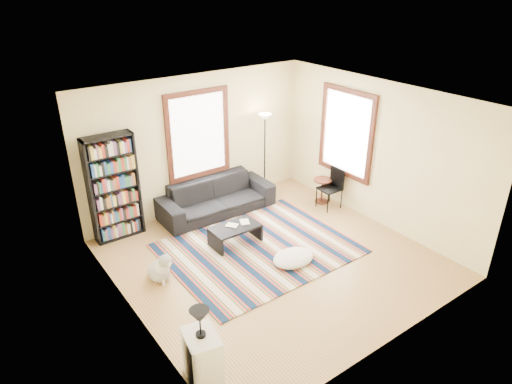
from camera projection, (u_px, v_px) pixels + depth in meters
floor at (273, 261)px, 8.01m from camera, size 5.00×5.00×0.10m
ceiling at (276, 98)px, 6.74m from camera, size 5.00×5.00×0.10m
wall_back at (197, 143)px, 9.23m from camera, size 5.00×0.10×2.80m
wall_front at (404, 258)px, 5.52m from camera, size 5.00×0.10×2.80m
wall_left at (122, 234)px, 6.03m from camera, size 0.10×5.00×2.80m
wall_right at (379, 153)px, 8.72m from camera, size 0.10×5.00×2.80m
window_back at (198, 135)px, 9.09m from camera, size 1.20×0.06×1.60m
window_right at (346, 133)px, 9.18m from camera, size 0.06×1.20×1.60m
rug at (258, 248)px, 8.26m from camera, size 3.22×2.57×0.02m
sofa at (216, 197)px, 9.39m from camera, size 2.41×0.99×0.70m
bookshelf at (114, 188)px, 8.25m from camera, size 0.90×0.30×2.00m
coffee_table at (235, 235)px, 8.36m from camera, size 0.97×0.64×0.36m
book_a at (230, 228)px, 8.22m from camera, size 0.26×0.25×0.02m
book_b at (240, 222)px, 8.39m from camera, size 0.24×0.27×0.02m
floor_cushion at (293, 258)px, 7.83m from camera, size 0.82×0.65×0.19m
floor_lamp at (265, 156)px, 9.90m from camera, size 0.36×0.36×1.86m
side_table at (322, 191)px, 9.84m from camera, size 0.46×0.46×0.54m
folding_chair at (330, 189)px, 9.54m from camera, size 0.44×0.42×0.86m
white_cabinet at (202, 358)px, 5.47m from camera, size 0.47×0.56×0.70m
table_lamp at (200, 323)px, 5.23m from camera, size 0.31×0.31×0.38m
dog at (158, 266)px, 7.32m from camera, size 0.53×0.63×0.54m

